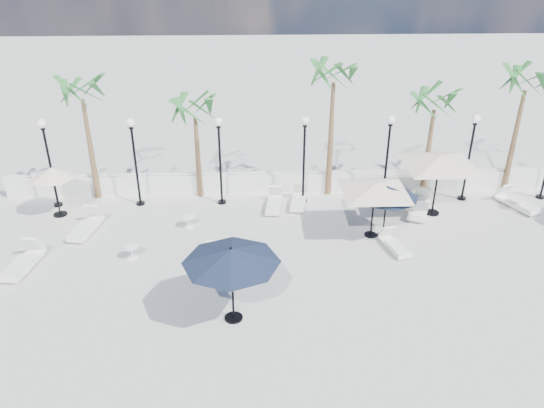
{
  "coord_description": "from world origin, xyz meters",
  "views": [
    {
      "loc": [
        -2.07,
        -14.03,
        10.32
      ],
      "look_at": [
        -1.45,
        3.36,
        1.5
      ],
      "focal_mm": 35.0,
      "sensor_mm": 36.0,
      "label": 1
    }
  ],
  "objects_px": {
    "lounger_2": "(214,260)",
    "parasol_cream_sq_b": "(441,156)",
    "parasol_cream_sq_a": "(375,184)",
    "parasol_navy_left": "(231,256)",
    "lounger_4": "(419,207)",
    "lounger_5": "(274,203)",
    "lounger_3": "(299,200)",
    "lounger_7": "(517,202)",
    "parasol_cream_small": "(52,173)",
    "parasol_navy_mid": "(387,192)",
    "lounger_1": "(23,262)",
    "lounger_6": "(394,245)",
    "lounger_0": "(86,226)"
  },
  "relations": [
    {
      "from": "lounger_3",
      "to": "lounger_4",
      "type": "height_order",
      "value": "lounger_4"
    },
    {
      "from": "lounger_6",
      "to": "lounger_7",
      "type": "bearing_deg",
      "value": 12.7
    },
    {
      "from": "lounger_4",
      "to": "lounger_5",
      "type": "relative_size",
      "value": 1.18
    },
    {
      "from": "lounger_2",
      "to": "parasol_cream_sq_b",
      "type": "relative_size",
      "value": 0.32
    },
    {
      "from": "lounger_4",
      "to": "lounger_6",
      "type": "height_order",
      "value": "lounger_4"
    },
    {
      "from": "lounger_4",
      "to": "parasol_navy_mid",
      "type": "height_order",
      "value": "parasol_navy_mid"
    },
    {
      "from": "lounger_6",
      "to": "parasol_cream_sq_a",
      "type": "xyz_separation_m",
      "value": [
        -0.65,
        1.05,
        1.97
      ]
    },
    {
      "from": "parasol_navy_mid",
      "to": "parasol_cream_sq_b",
      "type": "xyz_separation_m",
      "value": [
        2.48,
        1.8,
        0.68
      ]
    },
    {
      "from": "lounger_6",
      "to": "lounger_1",
      "type": "bearing_deg",
      "value": 168.42
    },
    {
      "from": "lounger_2",
      "to": "parasol_cream_sq_a",
      "type": "height_order",
      "value": "parasol_cream_sq_a"
    },
    {
      "from": "lounger_2",
      "to": "parasol_navy_mid",
      "type": "height_order",
      "value": "parasol_navy_mid"
    },
    {
      "from": "lounger_7",
      "to": "parasol_cream_sq_a",
      "type": "bearing_deg",
      "value": 173.37
    },
    {
      "from": "parasol_navy_mid",
      "to": "parasol_cream_sq_a",
      "type": "bearing_deg",
      "value": 169.43
    },
    {
      "from": "lounger_2",
      "to": "parasol_cream_sq_a",
      "type": "xyz_separation_m",
      "value": [
        5.9,
        1.9,
        1.95
      ]
    },
    {
      "from": "lounger_5",
      "to": "parasol_cream_sq_b",
      "type": "relative_size",
      "value": 0.34
    },
    {
      "from": "lounger_0",
      "to": "parasol_cream_sq_b",
      "type": "xyz_separation_m",
      "value": [
        13.93,
        1.05,
        2.3
      ]
    },
    {
      "from": "lounger_3",
      "to": "lounger_7",
      "type": "bearing_deg",
      "value": 5.45
    },
    {
      "from": "lounger_2",
      "to": "lounger_6",
      "type": "bearing_deg",
      "value": 0.15
    },
    {
      "from": "lounger_0",
      "to": "parasol_cream_sq_a",
      "type": "bearing_deg",
      "value": 7.02
    },
    {
      "from": "lounger_2",
      "to": "parasol_navy_left",
      "type": "bearing_deg",
      "value": -82.42
    },
    {
      "from": "lounger_2",
      "to": "lounger_4",
      "type": "distance_m",
      "value": 9.08
    },
    {
      "from": "lounger_6",
      "to": "parasol_cream_small",
      "type": "distance_m",
      "value": 13.64
    },
    {
      "from": "lounger_1",
      "to": "lounger_4",
      "type": "height_order",
      "value": "lounger_4"
    },
    {
      "from": "lounger_2",
      "to": "parasol_cream_small",
      "type": "relative_size",
      "value": 0.81
    },
    {
      "from": "lounger_1",
      "to": "parasol_cream_sq_b",
      "type": "xyz_separation_m",
      "value": [
        15.4,
        3.55,
        2.3
      ]
    },
    {
      "from": "lounger_5",
      "to": "lounger_6",
      "type": "height_order",
      "value": "lounger_5"
    },
    {
      "from": "lounger_5",
      "to": "lounger_4",
      "type": "bearing_deg",
      "value": 0.62
    },
    {
      "from": "lounger_2",
      "to": "lounger_7",
      "type": "bearing_deg",
      "value": 10.47
    },
    {
      "from": "parasol_cream_sq_a",
      "to": "parasol_navy_left",
      "type": "bearing_deg",
      "value": -136.94
    },
    {
      "from": "lounger_5",
      "to": "parasol_navy_left",
      "type": "height_order",
      "value": "parasol_navy_left"
    },
    {
      "from": "lounger_6",
      "to": "parasol_cream_sq_b",
      "type": "relative_size",
      "value": 0.31
    },
    {
      "from": "lounger_4",
      "to": "parasol_cream_sq_a",
      "type": "height_order",
      "value": "parasol_cream_sq_a"
    },
    {
      "from": "lounger_2",
      "to": "lounger_4",
      "type": "bearing_deg",
      "value": 16.73
    },
    {
      "from": "lounger_6",
      "to": "lounger_3",
      "type": "bearing_deg",
      "value": 115.6
    },
    {
      "from": "lounger_3",
      "to": "parasol_cream_sq_a",
      "type": "bearing_deg",
      "value": -37.33
    },
    {
      "from": "lounger_5",
      "to": "parasol_navy_left",
      "type": "distance_m",
      "value": 7.68
    },
    {
      "from": "lounger_2",
      "to": "parasol_cream_sq_b",
      "type": "bearing_deg",
      "value": 15.06
    },
    {
      "from": "lounger_0",
      "to": "lounger_4",
      "type": "distance_m",
      "value": 13.45
    },
    {
      "from": "lounger_1",
      "to": "parasol_navy_mid",
      "type": "bearing_deg",
      "value": 15.97
    },
    {
      "from": "lounger_3",
      "to": "parasol_cream_sq_b",
      "type": "relative_size",
      "value": 0.34
    },
    {
      "from": "lounger_7",
      "to": "parasol_cream_small",
      "type": "height_order",
      "value": "parasol_cream_small"
    },
    {
      "from": "parasol_cream_sq_b",
      "to": "lounger_4",
      "type": "bearing_deg",
      "value": 172.63
    },
    {
      "from": "parasol_cream_sq_b",
      "to": "parasol_cream_small",
      "type": "bearing_deg",
      "value": 178.48
    },
    {
      "from": "lounger_4",
      "to": "parasol_cream_sq_b",
      "type": "relative_size",
      "value": 0.4
    },
    {
      "from": "lounger_1",
      "to": "parasol_cream_sq_b",
      "type": "bearing_deg",
      "value": 21.24
    },
    {
      "from": "lounger_0",
      "to": "lounger_6",
      "type": "xyz_separation_m",
      "value": [
        11.66,
        -1.71,
        -0.05
      ]
    },
    {
      "from": "parasol_cream_sq_b",
      "to": "parasol_cream_small",
      "type": "relative_size",
      "value": 2.52
    },
    {
      "from": "lounger_0",
      "to": "lounger_1",
      "type": "height_order",
      "value": "lounger_1"
    },
    {
      "from": "parasol_cream_sq_b",
      "to": "parasol_cream_sq_a",
      "type": "bearing_deg",
      "value": -149.6
    },
    {
      "from": "lounger_0",
      "to": "lounger_4",
      "type": "relative_size",
      "value": 0.95
    }
  ]
}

